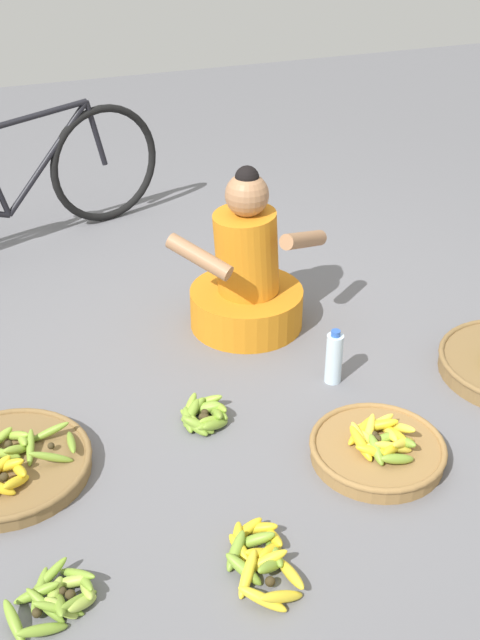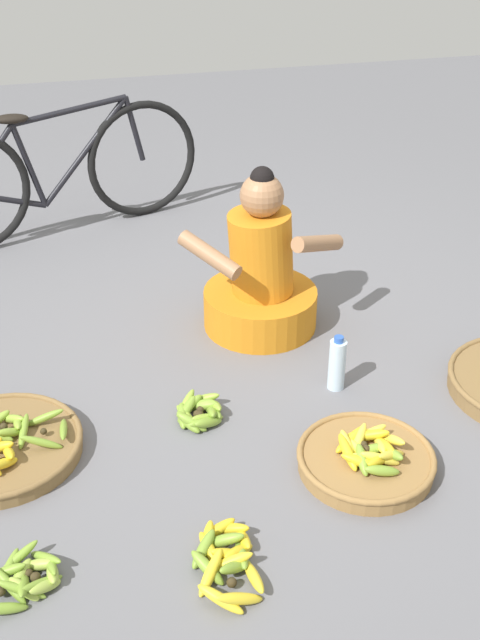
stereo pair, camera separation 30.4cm
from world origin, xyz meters
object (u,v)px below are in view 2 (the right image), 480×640
at_px(bicycle_leaning, 58,173).
at_px(water_bottle, 337,364).
at_px(vendor_woman_front, 261,279).
at_px(banana_basket_mid_right, 0,446).
at_px(loose_bananas_front_left, 199,412).
at_px(loose_bananas_front_right, 23,579).
at_px(loose_bananas_front_center, 226,558).
at_px(banana_basket_back_left, 367,458).

distance_m(bicycle_leaning, water_bottle, 2.08).
height_order(vendor_woman_front, water_bottle, vendor_woman_front).
xyz_separation_m(banana_basket_mid_right, loose_bananas_front_left, (0.75, 0.03, -0.01)).
relative_size(loose_bananas_front_right, loose_bananas_front_center, 0.77).
bearing_deg(bicycle_leaning, loose_bananas_front_left, -78.19).
xyz_separation_m(bicycle_leaning, banana_basket_mid_right, (-0.35, -1.91, -0.32)).
bearing_deg(loose_bananas_front_right, vendor_woman_front, 49.52).
height_order(loose_bananas_front_right, loose_bananas_front_center, loose_bananas_front_center).
distance_m(vendor_woman_front, banana_basket_mid_right, 1.35).
height_order(bicycle_leaning, banana_basket_mid_right, bicycle_leaning).
distance_m(bicycle_leaning, banana_basket_mid_right, 1.97).
bearing_deg(banana_basket_mid_right, loose_bananas_front_left, 2.07).
xyz_separation_m(vendor_woman_front, loose_bananas_front_right, (-1.10, -1.28, -0.21)).
bearing_deg(vendor_woman_front, banana_basket_mid_right, -150.98).
bearing_deg(banana_basket_back_left, loose_bananas_front_left, 140.80).
distance_m(banana_basket_mid_right, loose_bananas_front_center, 0.98).
distance_m(banana_basket_back_left, water_bottle, 0.50).
distance_m(loose_bananas_front_center, water_bottle, 1.04).
distance_m(banana_basket_mid_right, banana_basket_back_left, 1.33).
distance_m(vendor_woman_front, loose_bananas_front_center, 1.46).
relative_size(vendor_woman_front, banana_basket_back_left, 1.55).
xyz_separation_m(bicycle_leaning, loose_bananas_front_left, (0.39, -1.88, -0.33)).
bearing_deg(water_bottle, vendor_woman_front, 107.07).
relative_size(vendor_woman_front, bicycle_leaning, 0.47).
relative_size(banana_basket_back_left, water_bottle, 2.02).
relative_size(vendor_woman_front, banana_basket_mid_right, 1.28).
relative_size(banana_basket_back_left, loose_bananas_front_left, 2.08).
bearing_deg(loose_bananas_front_right, banana_basket_back_left, 11.23).
height_order(banana_basket_mid_right, loose_bananas_front_left, banana_basket_mid_right).
bearing_deg(banana_basket_mid_right, vendor_woman_front, 29.02).
height_order(vendor_woman_front, banana_basket_mid_right, vendor_woman_front).
relative_size(loose_bananas_front_left, water_bottle, 0.97).
distance_m(loose_bananas_front_right, loose_bananas_front_left, 0.95).
bearing_deg(loose_bananas_front_center, bicycle_leaning, 97.10).
xyz_separation_m(banana_basket_mid_right, loose_bananas_front_right, (0.07, -0.64, -0.01)).
relative_size(loose_bananas_front_right, water_bottle, 1.19).
bearing_deg(loose_bananas_front_left, loose_bananas_front_center, -95.23).
bearing_deg(water_bottle, loose_bananas_front_center, -129.18).
bearing_deg(banana_basket_mid_right, bicycle_leaning, 79.59).
bearing_deg(loose_bananas_front_left, bicycle_leaning, 101.81).
distance_m(bicycle_leaning, loose_bananas_front_center, 2.66).
distance_m(vendor_woman_front, bicycle_leaning, 1.51).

